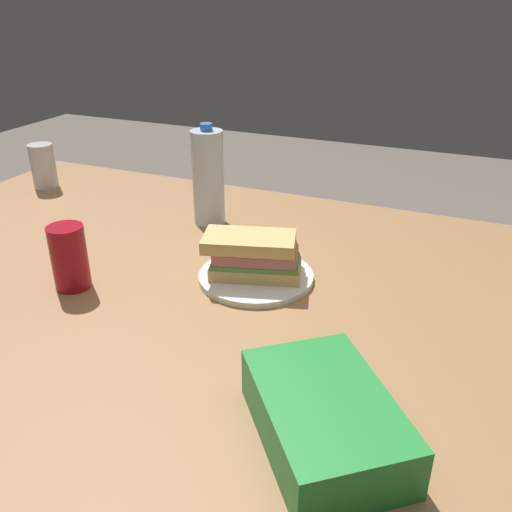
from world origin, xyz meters
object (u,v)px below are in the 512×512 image
Objects in this scene: dining_table at (257,330)px; sandwich at (254,255)px; chip_bag at (324,418)px; soda_can_silver at (43,166)px; soda_can_red at (69,257)px; paper_plate at (256,276)px; water_bottle_spare at (208,178)px.

sandwich is at bearing -60.45° from dining_table.
soda_can_silver is at bearing -160.40° from chip_bag.
soda_can_red is at bearing 17.91° from dining_table.
chip_bag is (-0.54, 0.19, -0.03)m from soda_can_red.
chip_bag is at bearing 124.52° from paper_plate.
sandwich is (0.03, -0.05, 0.13)m from dining_table.
chip_bag is (-0.24, 0.35, 0.03)m from paper_plate.
paper_plate is 0.32m from water_bottle_spare.
water_bottle_spare is (0.21, -0.22, 0.06)m from sandwich.
soda_can_red is 0.52× the size of water_bottle_spare.
soda_can_red is 0.39m from water_bottle_spare.
dining_table is at bearing 131.36° from water_bottle_spare.
water_bottle_spare reaches higher than soda_can_red.
water_bottle_spare is at bearing -45.63° from paper_plate.
water_bottle_spare is 0.54m from soda_can_silver.
sandwich reaches higher than chip_bag.
soda_can_red is at bearing -147.88° from chip_bag.
sandwich is 0.86× the size of chip_bag.
soda_can_red is 0.53× the size of chip_bag.
dining_table is 15.29× the size of soda_can_silver.
paper_plate is 0.93× the size of water_bottle_spare.
paper_plate is 1.81× the size of soda_can_red.
paper_plate reaches higher than dining_table.
soda_can_red is at bearing 27.54° from sandwich.
dining_table is at bearing 115.60° from paper_plate.
chip_bag is 0.97× the size of water_bottle_spare.
dining_table is 7.91× the size of water_bottle_spare.
sandwich is 1.63× the size of soda_can_silver.
paper_plate is 0.35m from soda_can_red.
dining_table is at bearing 119.55° from sandwich.
paper_plate is (0.03, -0.05, 0.08)m from dining_table.
dining_table is 0.41m from water_bottle_spare.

